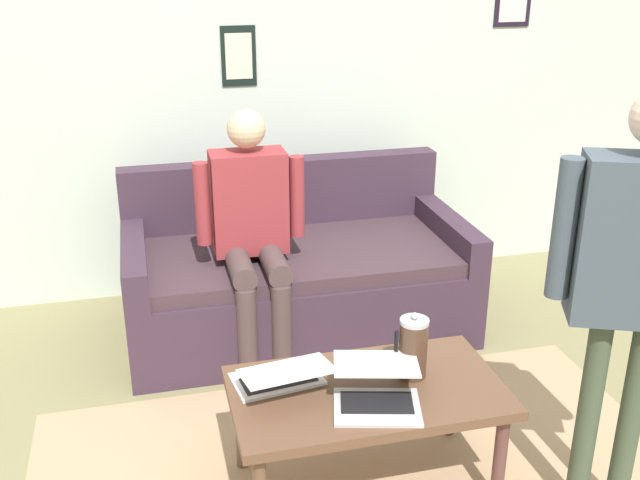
% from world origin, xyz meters
% --- Properties ---
extents(back_wall, '(7.04, 0.11, 2.70)m').
position_xyz_m(back_wall, '(-0.00, -2.20, 1.35)').
color(back_wall, silver).
rests_on(back_wall, ground_plane).
extents(couch, '(1.83, 0.93, 0.88)m').
position_xyz_m(couch, '(-0.05, -1.51, 0.30)').
color(couch, '#3C2A3A').
rests_on(couch, ground_plane).
extents(coffee_table, '(1.04, 0.58, 0.45)m').
position_xyz_m(coffee_table, '(-0.03, -0.14, 0.40)').
color(coffee_table, brown).
rests_on(coffee_table, ground_plane).
extents(laptop_left, '(0.39, 0.40, 0.14)m').
position_xyz_m(laptop_left, '(-0.03, -0.04, 0.50)').
color(laptop_left, silver).
rests_on(laptop_left, coffee_table).
extents(laptop_center, '(0.38, 0.36, 0.13)m').
position_xyz_m(laptop_center, '(0.28, -0.23, 0.49)').
color(laptop_center, silver).
rests_on(laptop_center, coffee_table).
extents(french_press, '(0.13, 0.11, 0.27)m').
position_xyz_m(french_press, '(-0.23, -0.18, 0.58)').
color(french_press, '#4C3323').
rests_on(french_press, coffee_table).
extents(person_standing, '(0.55, 0.32, 1.61)m').
position_xyz_m(person_standing, '(-0.85, 0.20, 1.03)').
color(person_standing, '#42503A').
rests_on(person_standing, ground_plane).
extents(person_seated, '(0.55, 0.51, 1.28)m').
position_xyz_m(person_seated, '(0.22, -1.29, 0.73)').
color(person_seated, '#4D3B3B').
rests_on(person_seated, ground_plane).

